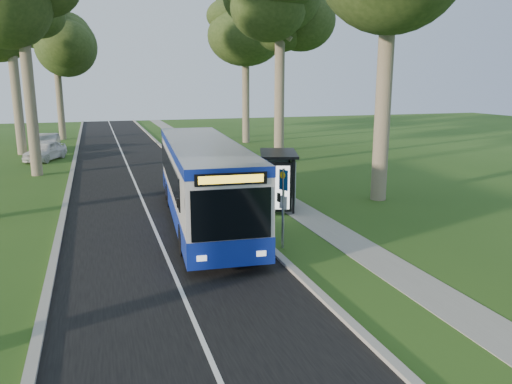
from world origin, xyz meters
The scene contains 14 objects.
ground centered at (0.00, 0.00, 0.00)m, with size 120.00×120.00×0.00m, color #274B17.
road centered at (-3.50, 10.00, 0.01)m, with size 7.00×100.00×0.02m, color black.
kerb_east centered at (0.00, 10.00, 0.06)m, with size 0.25×100.00×0.12m, color #9E9B93.
kerb_west centered at (-7.00, 10.00, 0.06)m, with size 0.25×100.00×0.12m, color #9E9B93.
centre_line centered at (-3.50, 10.00, 0.02)m, with size 0.12×100.00×0.01m, color white.
footpath centered at (3.00, 10.00, 0.01)m, with size 1.50×100.00×0.02m, color gray.
bus centered at (-1.44, 4.67, 1.71)m, with size 3.58×12.62×3.30m.
bus_stop_sign centered at (0.47, 0.66, 1.73)m, with size 0.19×0.38×2.80m.
bus_shelter centered at (2.46, 5.69, 1.79)m, with size 2.41×3.30×2.54m.
litter_bin centered at (1.39, 8.70, 0.53)m, with size 0.60×0.60×1.04m.
car_white centered at (-9.00, 24.17, 0.71)m, with size 1.68×4.17×1.42m, color silver.
car_silver centered at (-9.18, 29.15, 0.72)m, with size 1.52×4.35×1.43m, color #ADB0B5.
tree_west_e centered at (-8.50, 38.00, 10.31)m, with size 5.20×5.20×13.91m.
tree_east_d centered at (8.00, 30.00, 10.81)m, with size 5.20×5.20×14.59m.
Camera 1 is at (-5.47, -14.73, 5.68)m, focal length 35.00 mm.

